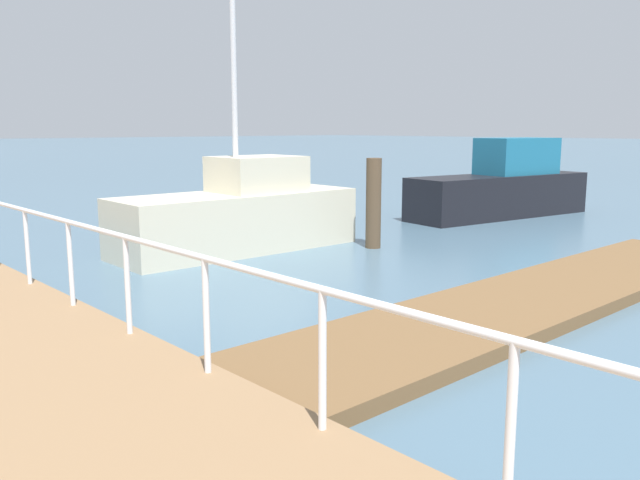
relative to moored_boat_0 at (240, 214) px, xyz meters
name	(u,v)px	position (x,y,z in m)	size (l,w,h in m)	color
ground_plane	(123,249)	(-1.81, 1.81, -0.78)	(300.00, 300.00, 0.00)	slate
floating_dock	(533,299)	(0.60, -6.51, -0.69)	(11.82, 2.00, 0.18)	brown
dock_piling_2	(373,203)	(2.27, -1.74, 0.19)	(0.33, 0.33, 1.94)	brown
moored_boat_0	(240,214)	(0.00, 0.00, 0.00)	(5.31, 1.88, 7.07)	beige
moored_boat_2	(503,187)	(8.85, -0.79, 0.08)	(6.29, 2.45, 2.28)	black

